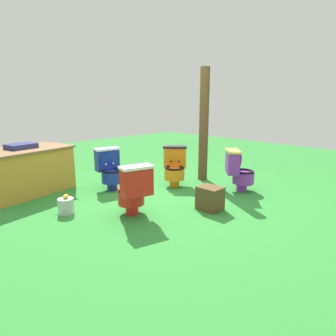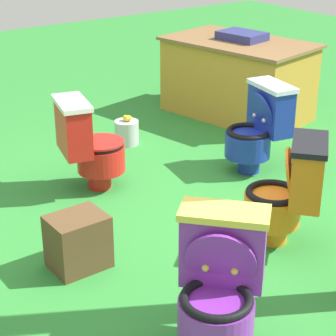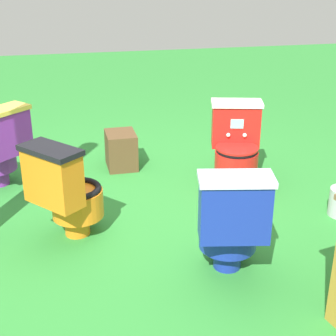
{
  "view_description": "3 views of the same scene",
  "coord_description": "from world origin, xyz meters",
  "px_view_note": "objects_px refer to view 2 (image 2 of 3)",
  "views": [
    {
      "loc": [
        -3.22,
        -3.34,
        1.58
      ],
      "look_at": [
        0.2,
        0.15,
        0.44
      ],
      "focal_mm": 31.82,
      "sensor_mm": 36.0,
      "label": 1
    },
    {
      "loc": [
        3.07,
        -2.29,
        2.11
      ],
      "look_at": [
        -0.14,
        -0.02,
        0.37
      ],
      "focal_mm": 66.8,
      "sensor_mm": 36.0,
      "label": 2
    },
    {
      "loc": [
        0.57,
        3.65,
        1.89
      ],
      "look_at": [
        -0.2,
        -0.01,
        0.31
      ],
      "focal_mm": 54.33,
      "sensor_mm": 36.0,
      "label": 3
    }
  ],
  "objects_px": {
    "toilet_red": "(89,144)",
    "toilet_orange": "(288,191)",
    "toilet_blue": "(258,127)",
    "small_crate": "(78,242)",
    "toilet_purple": "(219,284)",
    "vendor_table": "(238,78)",
    "lemon_bucket": "(127,132)"
  },
  "relations": [
    {
      "from": "toilet_orange",
      "to": "lemon_bucket",
      "type": "xyz_separation_m",
      "value": [
        -2.09,
        0.09,
        -0.26
      ]
    },
    {
      "from": "toilet_red",
      "to": "toilet_blue",
      "type": "distance_m",
      "value": 1.38
    },
    {
      "from": "toilet_orange",
      "to": "small_crate",
      "type": "height_order",
      "value": "toilet_orange"
    },
    {
      "from": "toilet_purple",
      "to": "lemon_bucket",
      "type": "height_order",
      "value": "toilet_purple"
    },
    {
      "from": "toilet_blue",
      "to": "vendor_table",
      "type": "height_order",
      "value": "vendor_table"
    },
    {
      "from": "toilet_red",
      "to": "vendor_table",
      "type": "distance_m",
      "value": 2.19
    },
    {
      "from": "vendor_table",
      "to": "lemon_bucket",
      "type": "bearing_deg",
      "value": -88.23
    },
    {
      "from": "toilet_purple",
      "to": "vendor_table",
      "type": "relative_size",
      "value": 0.45
    },
    {
      "from": "toilet_orange",
      "to": "toilet_blue",
      "type": "bearing_deg",
      "value": 15.21
    },
    {
      "from": "small_crate",
      "to": "toilet_orange",
      "type": "bearing_deg",
      "value": 66.89
    },
    {
      "from": "toilet_orange",
      "to": "lemon_bucket",
      "type": "distance_m",
      "value": 2.11
    },
    {
      "from": "vendor_table",
      "to": "small_crate",
      "type": "xyz_separation_m",
      "value": [
        1.61,
        -2.67,
        -0.22
      ]
    },
    {
      "from": "toilet_blue",
      "to": "vendor_table",
      "type": "distance_m",
      "value": 1.4
    },
    {
      "from": "toilet_purple",
      "to": "small_crate",
      "type": "xyz_separation_m",
      "value": [
        -1.07,
        -0.22,
        -0.2
      ]
    },
    {
      "from": "toilet_red",
      "to": "toilet_blue",
      "type": "bearing_deg",
      "value": 83.56
    },
    {
      "from": "small_crate",
      "to": "lemon_bucket",
      "type": "distance_m",
      "value": 2.05
    },
    {
      "from": "toilet_orange",
      "to": "toilet_blue",
      "type": "distance_m",
      "value": 1.18
    },
    {
      "from": "lemon_bucket",
      "to": "toilet_orange",
      "type": "bearing_deg",
      "value": -2.38
    },
    {
      "from": "toilet_red",
      "to": "toilet_orange",
      "type": "distance_m",
      "value": 1.59
    },
    {
      "from": "toilet_purple",
      "to": "lemon_bucket",
      "type": "distance_m",
      "value": 2.87
    },
    {
      "from": "toilet_red",
      "to": "toilet_purple",
      "type": "relative_size",
      "value": 1.0
    },
    {
      "from": "toilet_purple",
      "to": "vendor_table",
      "type": "height_order",
      "value": "vendor_table"
    },
    {
      "from": "vendor_table",
      "to": "toilet_red",
      "type": "bearing_deg",
      "value": -71.86
    },
    {
      "from": "vendor_table",
      "to": "toilet_blue",
      "type": "bearing_deg",
      "value": -34.27
    },
    {
      "from": "toilet_blue",
      "to": "vendor_table",
      "type": "relative_size",
      "value": 0.45
    },
    {
      "from": "toilet_red",
      "to": "toilet_orange",
      "type": "xyz_separation_m",
      "value": [
        1.45,
        0.64,
        0.0
      ]
    },
    {
      "from": "toilet_blue",
      "to": "small_crate",
      "type": "height_order",
      "value": "toilet_blue"
    },
    {
      "from": "toilet_red",
      "to": "small_crate",
      "type": "height_order",
      "value": "toilet_red"
    },
    {
      "from": "toilet_purple",
      "to": "toilet_orange",
      "type": "bearing_deg",
      "value": -104.63
    },
    {
      "from": "toilet_red",
      "to": "toilet_orange",
      "type": "bearing_deg",
      "value": 37.51
    },
    {
      "from": "toilet_red",
      "to": "toilet_purple",
      "type": "height_order",
      "value": "same"
    },
    {
      "from": "toilet_red",
      "to": "toilet_orange",
      "type": "relative_size",
      "value": 1.0
    }
  ]
}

